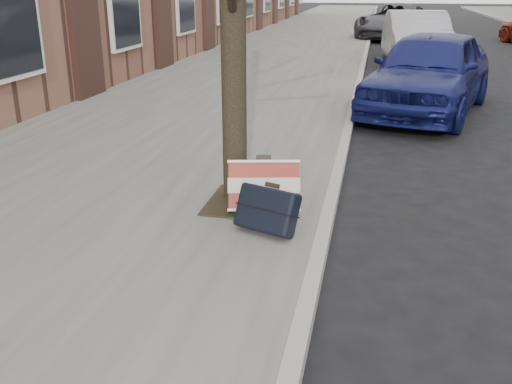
% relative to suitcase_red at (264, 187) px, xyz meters
% --- Properties ---
extents(ground, '(120.00, 120.00, 0.00)m').
position_rel_suitcase_red_xyz_m(ground, '(1.85, -1.01, -0.37)').
color(ground, black).
rests_on(ground, ground).
extents(near_sidewalk, '(5.00, 70.00, 0.12)m').
position_rel_suitcase_red_xyz_m(near_sidewalk, '(-1.85, 13.99, -0.31)').
color(near_sidewalk, slate).
rests_on(near_sidewalk, ground).
extents(dirt_patch, '(0.85, 0.85, 0.02)m').
position_rel_suitcase_red_xyz_m(dirt_patch, '(-0.15, 0.19, -0.24)').
color(dirt_patch, black).
rests_on(dirt_patch, near_sidewalk).
extents(suitcase_red, '(0.71, 0.49, 0.50)m').
position_rel_suitcase_red_xyz_m(suitcase_red, '(0.00, 0.00, 0.00)').
color(suitcase_red, maroon).
rests_on(suitcase_red, near_sidewalk).
extents(suitcase_navy, '(0.62, 0.49, 0.42)m').
position_rel_suitcase_red_xyz_m(suitcase_navy, '(0.12, -0.45, -0.04)').
color(suitcase_navy, black).
rests_on(suitcase_navy, near_sidewalk).
extents(car_near_front, '(2.74, 4.43, 1.41)m').
position_rel_suitcase_red_xyz_m(car_near_front, '(1.84, 5.37, 0.33)').
color(car_near_front, '#131853').
rests_on(car_near_front, ground).
extents(car_near_mid, '(1.84, 4.41, 1.42)m').
position_rel_suitcase_red_xyz_m(car_near_mid, '(1.94, 11.37, 0.34)').
color(car_near_mid, '#96989D').
rests_on(car_near_mid, ground).
extents(car_near_back, '(3.44, 5.28, 1.35)m').
position_rel_suitcase_red_xyz_m(car_near_back, '(1.55, 19.07, 0.31)').
color(car_near_back, '#393A3E').
rests_on(car_near_back, ground).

